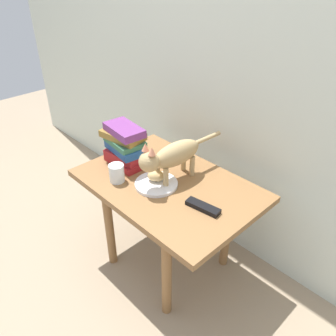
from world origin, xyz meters
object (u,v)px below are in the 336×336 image
(side_table, at_px, (168,195))
(bread_roll, at_px, (156,176))
(cat, at_px, (171,156))
(book_stack, at_px, (125,145))
(candle_jar, at_px, (117,174))
(tv_remote, at_px, (203,207))
(plate, at_px, (156,184))

(side_table, relative_size, bread_roll, 10.37)
(bread_roll, xyz_separation_m, cat, (0.03, 0.06, 0.09))
(book_stack, distance_m, candle_jar, 0.17)
(cat, bearing_deg, tv_remote, -11.74)
(side_table, bearing_deg, cat, 103.01)
(bread_roll, bearing_deg, tv_remote, 2.68)
(plate, xyz_separation_m, book_stack, (-0.24, 0.02, 0.10))
(cat, bearing_deg, side_table, -76.99)
(cat, distance_m, candle_jar, 0.27)
(plate, relative_size, book_stack, 0.82)
(cat, xyz_separation_m, tv_remote, (0.24, -0.05, -0.12))
(side_table, height_order, book_stack, book_stack)
(plate, relative_size, tv_remote, 1.30)
(side_table, relative_size, book_stack, 3.48)
(side_table, xyz_separation_m, candle_jar, (-0.17, -0.16, 0.11))
(candle_jar, distance_m, tv_remote, 0.43)
(book_stack, height_order, candle_jar, book_stack)
(plate, height_order, tv_remote, tv_remote)
(side_table, bearing_deg, candle_jar, -137.61)
(plate, relative_size, cat, 0.41)
(cat, distance_m, tv_remote, 0.27)
(plate, height_order, book_stack, book_stack)
(candle_jar, relative_size, tv_remote, 0.57)
(side_table, height_order, tv_remote, tv_remote)
(side_table, relative_size, tv_remote, 5.53)
(side_table, distance_m, book_stack, 0.32)
(side_table, height_order, bread_roll, bread_roll)
(bread_roll, relative_size, book_stack, 0.34)
(side_table, distance_m, candle_jar, 0.26)
(bread_roll, bearing_deg, candle_jar, -138.97)
(cat, xyz_separation_m, book_stack, (-0.26, -0.06, -0.03))
(book_stack, bearing_deg, tv_remote, 0.84)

